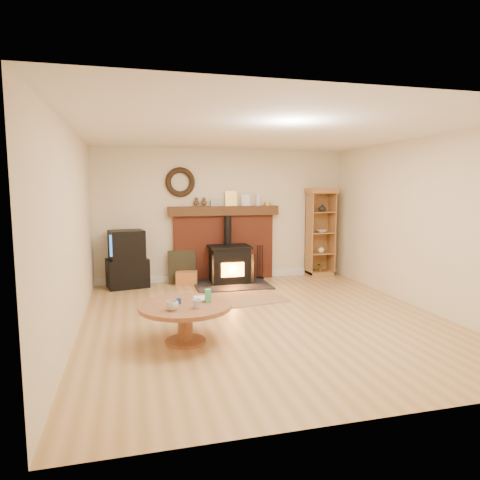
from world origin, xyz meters
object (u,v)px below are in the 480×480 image
object	(u,v)px
wood_stove	(230,265)
tv_unit	(127,260)
curio_cabinet	(320,232)
coffee_table	(185,311)

from	to	relation	value
wood_stove	tv_unit	bearing A→B (deg)	174.20
curio_cabinet	coffee_table	world-z (taller)	curio_cabinet
tv_unit	curio_cabinet	xyz separation A→B (m)	(3.91, 0.08, 0.41)
coffee_table	tv_unit	bearing A→B (deg)	102.42
curio_cabinet	wood_stove	bearing A→B (deg)	-172.06
wood_stove	tv_unit	distance (m)	1.93
wood_stove	curio_cabinet	distance (m)	2.09
wood_stove	curio_cabinet	xyz separation A→B (m)	(2.00, 0.28, 0.56)
tv_unit	curio_cabinet	bearing A→B (deg)	1.24
wood_stove	coffee_table	bearing A→B (deg)	-112.71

